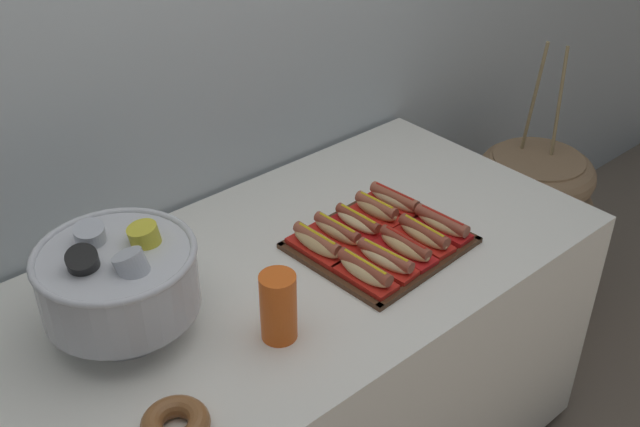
{
  "coord_description": "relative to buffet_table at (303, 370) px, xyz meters",
  "views": [
    {
      "loc": [
        -0.97,
        -1.19,
        1.94
      ],
      "look_at": [
        0.09,
        0.03,
        0.89
      ],
      "focal_mm": 42.17,
      "sensor_mm": 36.0,
      "label": 1
    }
  ],
  "objects": [
    {
      "name": "donut",
      "position": [
        -0.53,
        -0.26,
        0.4
      ],
      "size": [
        0.14,
        0.14,
        0.04
      ],
      "color": "brown",
      "rests_on": "buffet_table"
    },
    {
      "name": "hot_dog_2",
      "position": [
        0.21,
        -0.16,
        0.41
      ],
      "size": [
        0.07,
        0.17,
        0.06
      ],
      "color": "red",
      "rests_on": "serving_tray"
    },
    {
      "name": "hot_dog_0",
      "position": [
        0.06,
        -0.17,
        0.42
      ],
      "size": [
        0.07,
        0.17,
        0.06
      ],
      "color": "red",
      "rests_on": "serving_tray"
    },
    {
      "name": "hot_dog_5",
      "position": [
        0.05,
        -0.01,
        0.42
      ],
      "size": [
        0.08,
        0.18,
        0.06
      ],
      "color": "red",
      "rests_on": "serving_tray"
    },
    {
      "name": "hot_dog_4",
      "position": [
        0.36,
        -0.15,
        0.41
      ],
      "size": [
        0.07,
        0.17,
        0.06
      ],
      "color": "red",
      "rests_on": "serving_tray"
    },
    {
      "name": "cup_stack",
      "position": [
        -0.21,
        -0.18,
        0.46
      ],
      "size": [
        0.08,
        0.08,
        0.17
      ],
      "color": "#EA5B19",
      "rests_on": "buffet_table"
    },
    {
      "name": "floor_vase",
      "position": [
        1.18,
        0.08,
        -0.11
      ],
      "size": [
        0.5,
        0.5,
        1.07
      ],
      "color": "#896B4C",
      "rests_on": "ground_plane"
    },
    {
      "name": "serving_tray",
      "position": [
        0.2,
        -0.08,
        0.38
      ],
      "size": [
        0.43,
        0.38,
        0.01
      ],
      "color": "#472B19",
      "rests_on": "buffet_table"
    },
    {
      "name": "hot_dog_7",
      "position": [
        0.2,
        0.0,
        0.41
      ],
      "size": [
        0.07,
        0.16,
        0.06
      ],
      "color": "#B21414",
      "rests_on": "serving_tray"
    },
    {
      "name": "punch_bowl",
      "position": [
        -0.46,
        0.06,
        0.53
      ],
      "size": [
        0.35,
        0.35,
        0.27
      ],
      "color": "silver",
      "rests_on": "buffet_table"
    },
    {
      "name": "hot_dog_6",
      "position": [
        0.12,
        -0.0,
        0.42
      ],
      "size": [
        0.07,
        0.17,
        0.06
      ],
      "color": "red",
      "rests_on": "serving_tray"
    },
    {
      "name": "hot_dog_9",
      "position": [
        0.35,
        0.01,
        0.41
      ],
      "size": [
        0.07,
        0.18,
        0.06
      ],
      "color": "red",
      "rests_on": "serving_tray"
    },
    {
      "name": "back_wall",
      "position": [
        0.0,
        0.48,
        0.88
      ],
      "size": [
        6.0,
        0.1,
        2.6
      ],
      "primitive_type": "cube",
      "color": "#B2BCC1",
      "rests_on": "ground_plane"
    },
    {
      "name": "hot_dog_8",
      "position": [
        0.27,
        0.01,
        0.42
      ],
      "size": [
        0.07,
        0.16,
        0.06
      ],
      "color": "red",
      "rests_on": "serving_tray"
    },
    {
      "name": "buffet_table",
      "position": [
        0.0,
        0.0,
        0.0
      ],
      "size": [
        1.59,
        0.83,
        0.8
      ],
      "color": "white",
      "rests_on": "ground_plane"
    },
    {
      "name": "hot_dog_3",
      "position": [
        0.28,
        -0.16,
        0.41
      ],
      "size": [
        0.07,
        0.17,
        0.06
      ],
      "color": "red",
      "rests_on": "serving_tray"
    },
    {
      "name": "hot_dog_1",
      "position": [
        0.13,
        -0.17,
        0.41
      ],
      "size": [
        0.08,
        0.17,
        0.06
      ],
      "color": "red",
      "rests_on": "serving_tray"
    }
  ]
}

